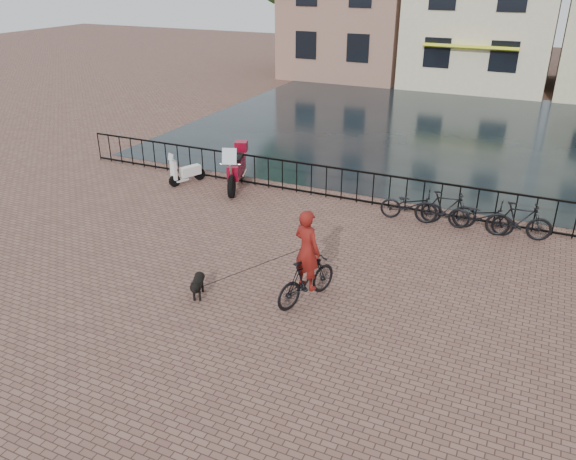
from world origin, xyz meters
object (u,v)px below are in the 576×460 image
at_px(cyclist, 307,262).
at_px(motorcycle, 236,163).
at_px(scooter, 186,167).
at_px(dog, 198,285).

relative_size(cyclist, motorcycle, 1.04).
distance_m(cyclist, scooter, 8.16).
xyz_separation_m(dog, motorcycle, (-2.52, 6.19, 0.55)).
height_order(motorcycle, scooter, motorcycle).
xyz_separation_m(cyclist, scooter, (-6.42, 5.01, -0.36)).
bearing_deg(dog, scooter, 102.44).
xyz_separation_m(cyclist, motorcycle, (-4.73, 5.36, -0.11)).
distance_m(cyclist, dog, 2.45).
bearing_deg(cyclist, scooter, -17.46).
bearing_deg(cyclist, motorcycle, -28.07).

